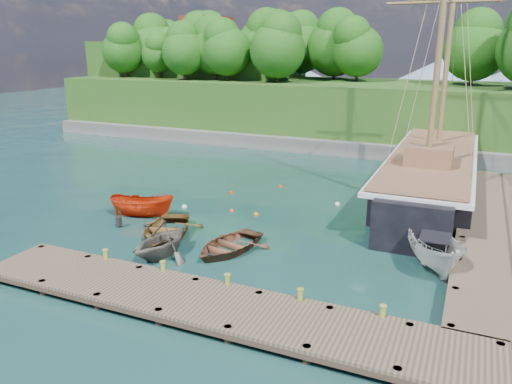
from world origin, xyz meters
TOP-DOWN VIEW (x-y plane):
  - ground at (0.00, 0.00)m, footprint 160.00×160.00m
  - dock_near at (2.00, -6.50)m, footprint 20.00×3.20m
  - dock_east at (11.50, 7.00)m, footprint 3.20×24.00m
  - bollard_0 at (-4.00, -5.10)m, footprint 0.26×0.26m
  - bollard_1 at (-1.00, -5.10)m, footprint 0.26×0.26m
  - bollard_2 at (2.00, -5.10)m, footprint 0.26×0.26m
  - bollard_3 at (5.00, -5.10)m, footprint 0.26×0.26m
  - bollard_4 at (8.00, -5.10)m, footprint 0.26×0.26m
  - rowboat_0 at (-3.91, -0.62)m, footprint 4.74×5.60m
  - rowboat_1 at (-2.75, -2.68)m, footprint 3.41×3.85m
  - rowboat_2 at (-0.11, -0.89)m, footprint 3.79×4.70m
  - motorboat_orange at (-7.00, 1.61)m, footprint 4.09×2.35m
  - cabin_boat_white at (9.12, 1.29)m, footprint 3.65×5.44m
  - schooner at (7.84, 13.37)m, footprint 5.47×28.94m
  - mooring_buoy_0 at (-5.67, 4.04)m, footprint 0.34×0.34m
  - mooring_buoy_1 at (-2.67, 4.57)m, footprint 0.28×0.28m
  - mooring_buoy_2 at (-1.05, 4.57)m, footprint 0.29×0.29m
  - mooring_buoy_3 at (2.82, 8.40)m, footprint 0.33×0.33m
  - mooring_buoy_4 at (-4.40, 7.92)m, footprint 0.29×0.29m
  - mooring_buoy_5 at (-1.88, 10.75)m, footprint 0.28×0.28m
  - headland at (-12.88, 31.36)m, footprint 51.00×19.31m
  - distant_ridge at (4.30, 70.00)m, footprint 117.00×40.00m

SIDE VIEW (x-z plane):
  - ground at x=0.00m, z-range 0.00..0.00m
  - bollard_0 at x=-4.00m, z-range -0.23..0.23m
  - bollard_1 at x=-1.00m, z-range -0.23..0.23m
  - bollard_2 at x=2.00m, z-range -0.23..0.23m
  - bollard_3 at x=5.00m, z-range -0.23..0.23m
  - bollard_4 at x=8.00m, z-range -0.23..0.23m
  - rowboat_0 at x=-3.91m, z-range -0.49..0.49m
  - rowboat_1 at x=-2.75m, z-range -0.94..0.94m
  - rowboat_2 at x=-0.11m, z-range -0.43..0.43m
  - motorboat_orange at x=-7.00m, z-range -0.74..0.74m
  - cabin_boat_white at x=9.12m, z-range -0.98..0.98m
  - mooring_buoy_0 at x=-5.67m, z-range -0.17..0.17m
  - mooring_buoy_1 at x=-2.67m, z-range -0.14..0.14m
  - mooring_buoy_2 at x=-1.05m, z-range -0.15..0.15m
  - mooring_buoy_3 at x=2.82m, z-range -0.16..0.16m
  - mooring_buoy_4 at x=-4.40m, z-range -0.14..0.14m
  - mooring_buoy_5 at x=-1.88m, z-range -0.14..0.14m
  - dock_near at x=2.00m, z-range -0.12..0.98m
  - dock_east at x=11.50m, z-range -0.12..0.98m
  - schooner at x=7.84m, z-range -9.55..11.94m
  - distant_ridge at x=4.30m, z-range -0.65..9.35m
  - headland at x=-12.88m, z-range -0.91..11.99m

